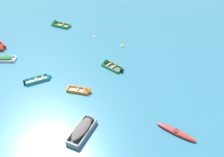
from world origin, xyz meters
The scene contains 9 objects.
kayak_red_distant_center centered at (4.10, 13.82, 0.17)m, with size 2.95×2.98×0.34m.
rowboat_green_foreground_center centered at (-6.46, 39.32, 0.17)m, with size 3.55×3.07×1.18m.
rowboat_grey_far_right centered at (-3.57, 15.71, 0.35)m, with size 3.09×3.79×1.16m.
rowboat_white_midfield_right centered at (-13.26, 29.10, 0.24)m, with size 3.16×1.58×1.03m.
rowboat_orange_back_row_left centered at (-3.22, 20.79, 0.13)m, with size 2.86×1.87×0.78m.
rowboat_turquoise_near_camera centered at (-7.65, 24.00, 0.16)m, with size 3.24×1.79×0.89m.
rowboat_green_cluster_outer centered at (-0.04, 25.58, 0.14)m, with size 2.74×3.05×1.04m.
mooring_buoy_near_foreground centered at (-0.76, 33.75, 0.00)m, with size 0.42×0.42×0.42m, color silver.
mooring_buoy_central centered at (2.77, 30.07, 0.00)m, with size 0.47×0.47×0.47m, color yellow.
Camera 1 is at (-3.71, 1.09, 15.88)m, focal length 38.04 mm.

